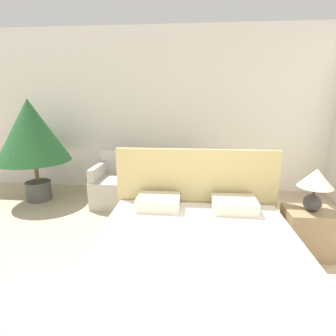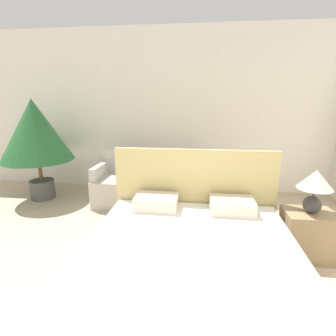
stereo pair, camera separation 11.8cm
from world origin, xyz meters
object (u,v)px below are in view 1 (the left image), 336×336
Objects in this scene: table_lamp at (315,183)px; side_table at (148,190)px; potted_palm at (31,133)px; nightstand at (308,232)px; armchair_near_window_left at (115,187)px; armchair_near_window_right at (181,189)px; bed at (196,268)px.

table_lamp is 0.94× the size of side_table.
nightstand is (3.88, -1.29, -0.89)m from potted_palm.
armchair_near_window_left is at bearing 153.75° from nightstand.
potted_palm is at bearing 179.15° from armchair_near_window_left.
table_lamp is (1.45, -1.25, 0.55)m from armchair_near_window_right.
armchair_near_window_left and armchair_near_window_right have the same top height.
armchair_near_window_left is 0.50× the size of potted_palm.
table_lamp reaches higher than nightstand.
armchair_near_window_left is (-1.29, 2.00, 0.01)m from bed.
potted_palm is 4.10m from table_lamp.
potted_palm is (-2.65, 2.05, 0.88)m from bed.
armchair_near_window_right is 1.99m from table_lamp.
side_table is at bearing 110.51° from bed.
table_lamp is at bearing -25.23° from armchair_near_window_left.
bed is 2.50× the size of armchair_near_window_left.
armchair_near_window_right is at bearing -1.14° from potted_palm.
table_lamp is at bearing -95.88° from nightstand.
table_lamp is at bearing -18.53° from potted_palm.
bed is 1.45m from nightstand.
table_lamp is (2.52, -1.25, 0.55)m from armchair_near_window_left.
nightstand is at bearing 31.47° from bed.
armchair_near_window_right is (1.08, -0.00, 0.00)m from armchair_near_window_left.
bed is at bearing -69.49° from side_table.
bed is 3.46m from potted_palm.
bed reaches higher than table_lamp.
armchair_near_window_left is 1.61× the size of nightstand.
bed is at bearing -56.03° from armchair_near_window_left.
side_table is at bearing -176.20° from armchair_near_window_right.
armchair_near_window_left is 1.61m from potted_palm.
nightstand is 0.57m from table_lamp.
side_table is at bearing -1.20° from potted_palm.
bed is 1.55m from table_lamp.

